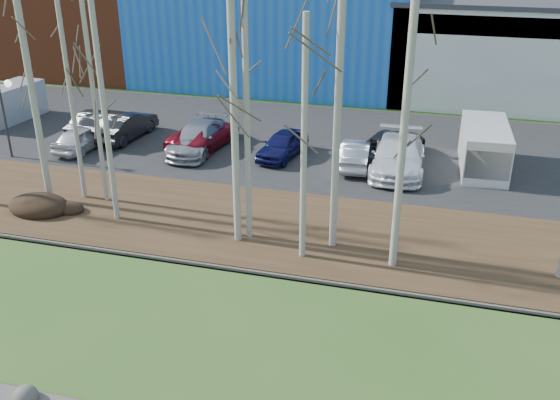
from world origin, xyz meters
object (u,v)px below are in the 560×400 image
(car_6, at_px, (390,146))
(car_3, at_px, (197,138))
(car_1, at_px, (100,123))
(car_2, at_px, (204,134))
(van_white, at_px, (485,149))
(car_8, at_px, (394,155))
(car_0, at_px, (81,138))
(van_grey, at_px, (4,105))
(car_4, at_px, (283,145))
(street_lamp, at_px, (0,96))
(car_5, at_px, (356,154))
(car_7, at_px, (401,156))
(car_9, at_px, (125,125))

(car_6, bearing_deg, car_3, 24.10)
(car_1, relative_size, car_2, 0.90)
(car_3, relative_size, van_white, 0.99)
(car_8, bearing_deg, car_0, -177.76)
(car_6, xyz_separation_m, car_8, (0.38, -1.39, 0.05))
(car_6, bearing_deg, car_2, 19.51)
(car_3, bearing_deg, van_white, 3.92)
(van_grey, bearing_deg, car_4, 1.99)
(car_4, distance_m, car_8, 5.83)
(car_3, relative_size, car_6, 0.96)
(car_8, bearing_deg, car_2, 172.90)
(street_lamp, bearing_deg, car_1, 58.18)
(van_white, bearing_deg, car_0, -175.33)
(car_2, bearing_deg, van_white, -170.58)
(car_1, bearing_deg, van_white, -174.55)
(car_3, height_order, car_8, car_8)
(car_2, xyz_separation_m, car_8, (10.36, -0.82, 0.08))
(car_0, bearing_deg, car_1, -82.43)
(car_0, distance_m, car_3, 6.29)
(car_2, bearing_deg, van_grey, 3.58)
(car_1, relative_size, car_3, 0.90)
(car_3, distance_m, car_5, 8.50)
(car_2, distance_m, car_6, 10.00)
(car_4, xyz_separation_m, car_8, (5.82, -0.37, 0.12))
(car_7, distance_m, car_8, 0.33)
(street_lamp, distance_m, car_5, 18.18)
(car_2, bearing_deg, street_lamp, 32.19)
(car_1, bearing_deg, car_2, -176.16)
(car_2, height_order, car_7, car_7)
(van_white, bearing_deg, van_grey, 176.27)
(car_6, bearing_deg, car_4, 26.89)
(car_2, height_order, car_9, car_9)
(car_2, xyz_separation_m, car_9, (-4.79, 0.09, 0.05))
(car_6, distance_m, van_grey, 23.43)
(street_lamp, bearing_deg, car_4, 17.16)
(car_9, xyz_separation_m, van_white, (19.42, 0.31, 0.36))
(car_3, relative_size, car_7, 0.94)
(car_2, distance_m, car_8, 10.40)
(car_0, bearing_deg, car_3, -163.73)
(car_8, bearing_deg, car_4, 173.79)
(car_3, relative_size, car_4, 1.30)
(car_9, relative_size, van_white, 0.89)
(car_0, bearing_deg, street_lamp, 36.26)
(car_7, bearing_deg, car_1, 174.38)
(street_lamp, relative_size, car_5, 1.03)
(car_6, bearing_deg, car_8, 121.46)
(car_9, distance_m, van_grey, 8.70)
(van_grey, bearing_deg, street_lamp, -44.20)
(car_3, bearing_deg, car_2, 84.54)
(car_1, bearing_deg, van_grey, -2.81)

